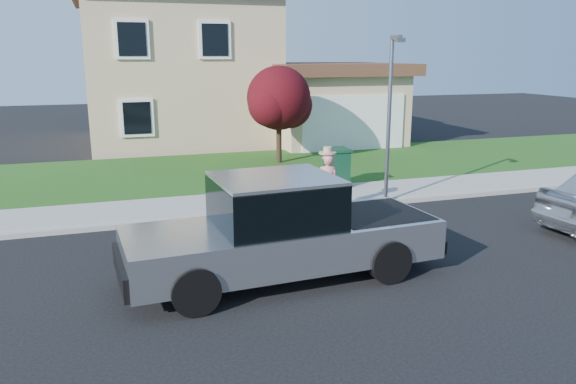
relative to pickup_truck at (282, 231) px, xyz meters
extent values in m
plane|color=black|center=(0.53, 1.20, -0.90)|extent=(80.00, 80.00, 0.00)
cube|color=gray|center=(1.53, 4.10, -0.84)|extent=(40.00, 0.20, 0.12)
cube|color=gray|center=(1.53, 5.20, -0.82)|extent=(40.00, 2.00, 0.15)
cube|color=#1A4E16|center=(1.53, 9.70, -0.85)|extent=(40.00, 7.00, 0.10)
cube|color=tan|center=(0.53, 18.20, 2.30)|extent=(8.00, 9.00, 6.40)
cube|color=tan|center=(7.03, 15.20, 0.70)|extent=(5.50, 6.00, 3.20)
cube|color=white|center=(7.03, 12.18, 0.35)|extent=(4.60, 0.12, 2.30)
cube|color=#4C2D1E|center=(7.03, 15.20, 2.50)|extent=(6.20, 6.80, 0.50)
cube|color=white|center=(-1.67, 13.65, 3.70)|extent=(1.30, 0.10, 1.50)
cube|color=white|center=(1.53, 13.65, 3.70)|extent=(1.30, 0.10, 1.50)
cube|color=black|center=(-1.67, 13.65, 0.70)|extent=(1.30, 0.10, 1.50)
cylinder|color=black|center=(-1.76, -1.03, -0.50)|extent=(0.81, 0.35, 0.80)
cylinder|color=black|center=(-1.87, 0.81, -0.50)|extent=(0.81, 0.35, 0.80)
cylinder|color=black|center=(1.78, -0.81, -0.50)|extent=(0.81, 0.35, 0.80)
cylinder|color=black|center=(1.67, 1.02, -0.50)|extent=(0.81, 0.35, 0.80)
cube|color=#B5B6BC|center=(0.03, 0.00, -0.21)|extent=(5.80, 2.33, 0.72)
cube|color=black|center=(-0.12, -0.01, 0.55)|extent=(2.20, 1.98, 0.85)
cube|color=#B5B6BC|center=(-0.12, -0.01, 0.99)|extent=(2.20, 1.98, 0.08)
cube|color=black|center=(1.92, 0.12, 0.13)|extent=(1.89, 1.80, 0.06)
cube|color=black|center=(-2.84, -0.17, -0.35)|extent=(0.23, 1.90, 0.40)
cube|color=black|center=(2.90, 0.17, -0.40)|extent=(0.23, 1.90, 0.25)
cube|color=black|center=(-0.98, 1.02, 0.45)|extent=(0.13, 0.23, 0.18)
imported|color=#D98177|center=(2.31, 3.51, -0.08)|extent=(0.64, 0.46, 1.63)
cylinder|color=tan|center=(2.31, 3.51, 0.76)|extent=(0.44, 0.44, 0.04)
cylinder|color=tan|center=(2.31, 3.51, 0.82)|extent=(0.22, 0.22, 0.15)
cylinder|color=black|center=(3.21, 10.47, 0.02)|extent=(0.20, 0.20, 1.63)
sphere|color=#430E13|center=(3.21, 10.47, 1.59)|extent=(2.34, 2.34, 2.34)
sphere|color=#430E13|center=(3.72, 10.77, 1.29)|extent=(1.73, 1.73, 1.73)
sphere|color=#430E13|center=(2.80, 10.16, 1.39)|extent=(1.63, 1.63, 1.63)
cube|color=#0E341E|center=(3.63, 6.01, -0.21)|extent=(0.67, 0.77, 1.07)
cube|color=#0E341E|center=(3.63, 6.01, 0.36)|extent=(0.73, 0.84, 0.09)
cylinder|color=slate|center=(4.22, 3.95, 1.33)|extent=(0.11, 0.11, 4.45)
cube|color=slate|center=(4.21, 3.72, 3.55)|extent=(0.13, 0.49, 0.11)
cube|color=slate|center=(4.20, 3.50, 3.48)|extent=(0.23, 0.17, 0.11)
camera|label=1|loc=(-2.93, -9.29, 3.13)|focal=35.00mm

